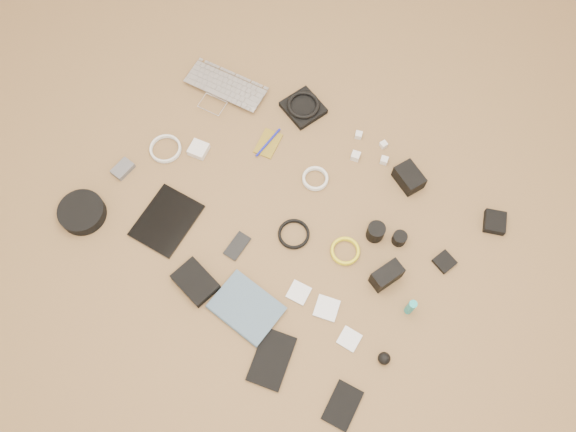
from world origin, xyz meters
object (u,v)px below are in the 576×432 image
Objects in this scene: paperback at (231,327)px; dslr_camera at (409,178)px; tablet at (167,220)px; laptop at (220,95)px; headphone_case at (82,212)px; phone at (237,246)px.

dslr_camera is at bearing -11.49° from paperback.
paperback reaches higher than tablet.
paperback is at bearing -80.32° from dslr_camera.
laptop is 0.99m from paperback.
dslr_camera is at bearing 42.88° from headphone_case.
dslr_camera is 1.07× the size of phone.
dslr_camera reaches higher than laptop.
paperback is (-0.20, -0.88, -0.02)m from dslr_camera.
headphone_case is at bearing -159.09° from phone.
laptop reaches higher than phone.
paperback is (0.46, -0.18, 0.01)m from tablet.
headphone_case is (-0.08, -0.74, 0.01)m from laptop.
phone is at bearing -54.42° from laptop.
dslr_camera is at bearing -0.20° from laptop.
dslr_camera is 0.49× the size of paperback.
tablet is 0.30m from phone.
phone is at bearing 24.13° from headphone_case.
paperback is at bearing -59.10° from phone.
tablet is at bearing 70.41° from paperback.
phone is at bearing 35.62° from paperback.
paperback is (0.17, -0.26, 0.01)m from phone.
tablet is (-0.66, -0.70, -0.03)m from dslr_camera.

